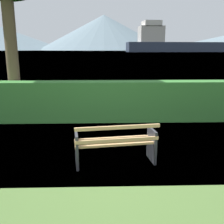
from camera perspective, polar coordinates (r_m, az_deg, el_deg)
name	(u,v)px	position (r m, az deg, el deg)	size (l,w,h in m)	color
ground_plane	(115,162)	(5.38, 0.65, -10.99)	(1400.00, 1400.00, 0.00)	#4C6B33
water_surface	(104,51)	(313.93, -1.73, 13.24)	(620.00, 620.00, 0.00)	#7A99A8
park_bench	(116,144)	(5.16, 0.78, -6.98)	(1.67, 0.79, 0.87)	tan
hedge_row	(111,101)	(8.25, -0.25, 2.41)	(12.00, 0.66, 1.26)	#387A33
cargo_ship_large	(181,44)	(223.06, 15.02, 14.33)	(105.43, 23.48, 23.69)	#2D384C
distant_hills	(67,35)	(588.08, -9.79, 16.42)	(1016.44, 421.43, 75.09)	slate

